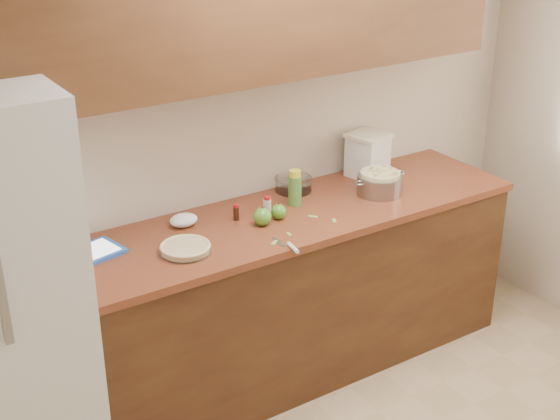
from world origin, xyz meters
TOP-DOWN VIEW (x-y plane):
  - room_shell at (0.00, 0.00)m, footprint 3.60×3.60m
  - counter_run at (0.00, 1.48)m, footprint 2.64×0.68m
  - upper_cabinets at (0.00, 1.63)m, footprint 2.60×0.34m
  - pie at (-0.57, 1.38)m, footprint 0.24×0.24m
  - colander at (0.61, 1.43)m, footprint 0.33×0.24m
  - flour_canister at (0.71, 1.67)m, footprint 0.24×0.24m
  - tablet at (-0.93, 1.59)m, footprint 0.29×0.25m
  - paring_knife at (-0.14, 1.15)m, footprint 0.05×0.20m
  - lemon_bottle at (0.15, 1.56)m, footprint 0.07×0.07m
  - cinnamon_shaker at (-0.04, 1.53)m, footprint 0.04×0.04m
  - vanilla_bottle at (-0.20, 1.56)m, footprint 0.03×0.03m
  - mixing_bowl at (0.24, 1.71)m, footprint 0.21×0.21m
  - paper_towel at (-0.45, 1.64)m, footprint 0.17×0.16m
  - apple_left at (-0.12, 1.43)m, footprint 0.09×0.09m
  - apple_center at (-0.02, 1.45)m, footprint 0.08×0.08m
  - peel_a at (-0.07, 1.27)m, footprint 0.02×0.04m
  - peel_b at (0.14, 1.38)m, footprint 0.05×0.05m
  - peel_c at (0.20, 1.28)m, footprint 0.04×0.05m
  - peel_d at (-0.18, 1.24)m, footprint 0.05×0.04m

SIDE VIEW (x-z plane):
  - counter_run at x=0.00m, z-range 0.00..0.92m
  - peel_a at x=-0.07m, z-range 0.92..0.92m
  - peel_b at x=0.14m, z-range 0.92..0.92m
  - peel_c at x=0.20m, z-range 0.92..0.92m
  - peel_d at x=-0.18m, z-range 0.92..0.92m
  - paring_knife at x=-0.14m, z-range 0.92..0.94m
  - tablet at x=-0.93m, z-range 0.92..0.94m
  - pie at x=-0.57m, z-range 0.92..0.96m
  - paper_towel at x=-0.45m, z-range 0.92..0.98m
  - apple_center at x=-0.02m, z-range 0.91..1.00m
  - vanilla_bottle at x=-0.20m, z-range 0.92..1.00m
  - mixing_bowl at x=0.24m, z-range 0.92..1.00m
  - apple_left at x=-0.12m, z-range 0.91..1.01m
  - cinnamon_shaker at x=-0.04m, z-range 0.92..1.02m
  - colander at x=0.61m, z-range 0.92..1.04m
  - lemon_bottle at x=0.15m, z-range 0.92..1.10m
  - flour_canister at x=0.71m, z-range 0.92..1.17m
  - room_shell at x=0.00m, z-range -0.50..3.10m
  - upper_cabinets at x=0.00m, z-range 1.60..2.30m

